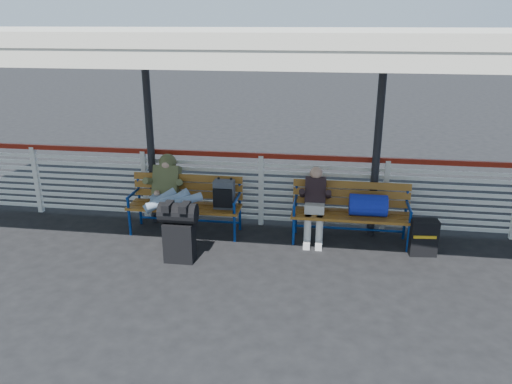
% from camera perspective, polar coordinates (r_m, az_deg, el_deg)
% --- Properties ---
extents(ground, '(60.00, 60.00, 0.00)m').
position_cam_1_polar(ground, '(6.77, -1.67, -9.87)').
color(ground, black).
rests_on(ground, ground).
extents(fence, '(12.08, 0.08, 1.24)m').
position_cam_1_polar(fence, '(8.22, 0.59, 0.55)').
color(fence, silver).
rests_on(fence, ground).
extents(canopy, '(12.60, 3.60, 3.16)m').
position_cam_1_polar(canopy, '(6.78, -0.59, 17.10)').
color(canopy, silver).
rests_on(canopy, ground).
extents(luggage_stack, '(0.53, 0.30, 0.88)m').
position_cam_1_polar(luggage_stack, '(7.12, -8.80, -4.29)').
color(luggage_stack, black).
rests_on(luggage_stack, ground).
extents(bench_left, '(1.80, 0.56, 0.92)m').
position_cam_1_polar(bench_left, '(8.00, -6.76, -0.65)').
color(bench_left, '#AC6E21').
rests_on(bench_left, ground).
extents(bench_right, '(1.80, 0.56, 0.92)m').
position_cam_1_polar(bench_right, '(7.75, 11.68, -1.60)').
color(bench_right, '#AC6E21').
rests_on(bench_right, ground).
extents(traveler_man, '(0.94, 1.64, 0.77)m').
position_cam_1_polar(traveler_man, '(7.74, -9.87, -0.45)').
color(traveler_man, '#7C8FA6').
rests_on(traveler_man, ground).
extents(companion_person, '(0.32, 0.66, 1.15)m').
position_cam_1_polar(companion_person, '(7.72, 6.73, -1.35)').
color(companion_person, beige).
rests_on(companion_person, ground).
extents(suitcase_side, '(0.41, 0.27, 0.54)m').
position_cam_1_polar(suitcase_side, '(7.70, 18.57, -4.93)').
color(suitcase_side, black).
rests_on(suitcase_side, ground).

